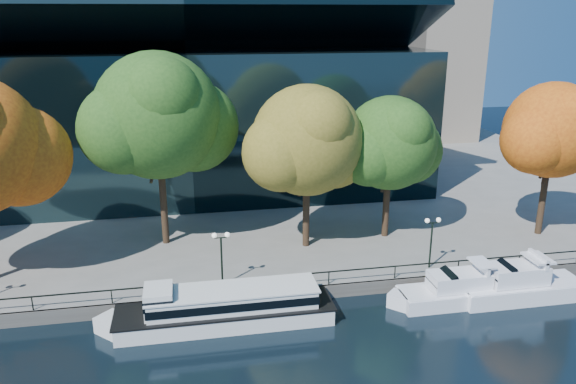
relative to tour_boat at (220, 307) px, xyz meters
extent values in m
plane|color=black|center=(2.96, -0.97, -1.26)|extent=(160.00, 160.00, 0.00)
cube|color=slate|center=(2.96, 35.53, -0.76)|extent=(90.00, 67.00, 1.00)
cube|color=#47443F|center=(2.96, 2.08, -0.76)|extent=(90.00, 0.25, 1.00)
cube|color=black|center=(2.96, 2.28, 0.69)|extent=(88.20, 0.08, 0.08)
cube|color=black|center=(2.96, 2.28, 0.19)|extent=(0.07, 0.07, 0.90)
cube|color=black|center=(-1.04, 31.03, 6.74)|extent=(50.00, 24.00, 16.00)
cube|color=black|center=(-1.04, 27.03, 16.24)|extent=(50.00, 17.14, 7.86)
cube|color=silver|center=(0.36, 0.00, -0.70)|extent=(14.01, 3.40, 1.10)
cube|color=black|center=(0.36, 0.00, -0.13)|extent=(14.29, 3.47, 0.12)
cube|color=silver|center=(-6.65, 0.00, -0.70)|extent=(2.82, 2.82, 1.10)
cube|color=silver|center=(0.86, 0.00, 0.50)|extent=(10.93, 2.79, 1.20)
cube|color=black|center=(0.86, 0.00, 0.55)|extent=(11.07, 2.86, 0.55)
cube|color=silver|center=(0.86, 0.00, 1.15)|extent=(11.21, 2.93, 0.10)
cube|color=silver|center=(-3.85, 0.00, 0.80)|extent=(1.80, 2.38, 1.80)
cube|color=black|center=(-3.85, 0.00, 1.00)|extent=(1.85, 2.45, 0.70)
cube|color=white|center=(17.18, -0.26, -0.72)|extent=(9.32, 2.66, 1.06)
cube|color=white|center=(12.53, -0.26, -0.72)|extent=(2.04, 2.04, 1.06)
cube|color=white|center=(17.18, -0.26, -0.17)|extent=(9.13, 2.61, 0.07)
cube|color=white|center=(16.72, -0.26, 0.48)|extent=(4.19, 2.00, 1.15)
cube|color=black|center=(15.51, -0.26, 0.56)|extent=(1.83, 1.92, 1.45)
cube|color=white|center=(18.30, -0.26, 1.32)|extent=(0.22, 2.08, 0.71)
cube|color=white|center=(18.30, -0.26, 1.67)|extent=(1.24, 2.08, 0.13)
cube|color=white|center=(21.41, -0.50, -0.65)|extent=(9.13, 2.84, 1.22)
cube|color=white|center=(16.85, -0.50, -0.65)|extent=(2.24, 2.24, 1.22)
cube|color=white|center=(21.41, -0.50, -0.02)|extent=(8.94, 2.78, 0.08)
cube|color=white|center=(20.96, -0.50, 0.72)|extent=(4.11, 2.13, 1.32)
cube|color=black|center=(19.77, -0.50, 0.82)|extent=(1.86, 2.04, 1.53)
cube|color=white|center=(22.51, -0.50, 1.69)|extent=(0.25, 2.21, 0.81)
cube|color=white|center=(22.51, -0.50, 1.79)|extent=(1.42, 2.21, 0.15)
sphere|color=#AC3A0D|center=(-13.37, 9.14, 8.51)|extent=(7.27, 7.27, 7.27)
cylinder|color=black|center=(-3.66, 12.28, 4.08)|extent=(0.56, 0.56, 8.67)
cylinder|color=black|center=(-3.16, 12.48, 7.49)|extent=(1.32, 2.03, 4.32)
cylinder|color=black|center=(-4.06, 11.98, 7.18)|extent=(1.21, 1.38, 3.87)
sphere|color=#234C17|center=(-3.66, 12.28, 10.59)|extent=(10.13, 10.13, 10.13)
sphere|color=#234C17|center=(-0.87, 13.80, 9.32)|extent=(7.59, 7.59, 7.59)
sphere|color=#234C17|center=(-6.19, 11.27, 9.83)|extent=(7.09, 7.09, 7.09)
sphere|color=#234C17|center=(-3.15, 10.25, 12.36)|extent=(6.08, 6.08, 6.08)
cylinder|color=black|center=(7.87, 9.50, 3.34)|extent=(0.56, 0.56, 7.18)
cylinder|color=black|center=(8.37, 9.70, 6.16)|extent=(1.16, 1.74, 3.60)
cylinder|color=black|center=(7.47, 9.20, 5.90)|extent=(1.06, 1.20, 3.22)
sphere|color=brown|center=(7.87, 9.50, 8.73)|extent=(8.84, 8.84, 8.84)
sphere|color=brown|center=(10.30, 10.83, 7.62)|extent=(6.63, 6.63, 6.63)
sphere|color=brown|center=(5.66, 8.62, 8.06)|extent=(6.19, 6.19, 6.19)
sphere|color=brown|center=(8.32, 7.74, 10.27)|extent=(5.30, 5.30, 5.30)
cylinder|color=black|center=(15.13, 10.36, 3.05)|extent=(0.56, 0.56, 6.61)
cylinder|color=black|center=(15.63, 10.56, 5.65)|extent=(1.09, 1.63, 3.32)
cylinder|color=black|center=(14.73, 10.06, 5.41)|extent=(1.00, 1.13, 2.97)
sphere|color=#234C17|center=(15.13, 10.36, 8.01)|extent=(7.85, 7.85, 7.85)
sphere|color=#234C17|center=(17.29, 11.54, 7.03)|extent=(5.89, 5.89, 5.89)
sphere|color=#234C17|center=(13.17, 9.58, 7.42)|extent=(5.50, 5.50, 5.50)
sphere|color=#234C17|center=(15.52, 8.79, 9.38)|extent=(4.71, 4.71, 4.71)
cylinder|color=black|center=(28.66, 8.34, 3.45)|extent=(0.56, 0.56, 7.40)
cylinder|color=black|center=(29.16, 8.54, 6.35)|extent=(1.18, 1.79, 3.70)
cylinder|color=black|center=(28.26, 8.04, 6.09)|extent=(1.08, 1.23, 3.31)
sphere|color=#AC3A0D|center=(28.66, 8.34, 9.00)|extent=(8.05, 8.05, 8.05)
sphere|color=#AC3A0D|center=(30.87, 9.55, 7.99)|extent=(6.04, 6.04, 6.04)
sphere|color=#AC3A0D|center=(26.65, 7.54, 8.39)|extent=(5.63, 5.63, 5.63)
sphere|color=#AC3A0D|center=(29.06, 6.73, 10.41)|extent=(4.83, 4.83, 4.83)
cylinder|color=black|center=(0.45, 3.53, 1.54)|extent=(0.14, 0.14, 3.60)
cube|color=black|center=(0.45, 3.53, 3.39)|extent=(0.90, 0.06, 0.06)
sphere|color=white|center=(0.00, 3.53, 3.59)|extent=(0.36, 0.36, 0.36)
sphere|color=white|center=(0.90, 3.53, 3.59)|extent=(0.36, 0.36, 0.36)
cylinder|color=black|center=(16.23, 3.53, 1.54)|extent=(0.14, 0.14, 3.60)
cube|color=black|center=(16.23, 3.53, 3.39)|extent=(0.90, 0.06, 0.06)
sphere|color=white|center=(15.78, 3.53, 3.59)|extent=(0.36, 0.36, 0.36)
sphere|color=white|center=(16.68, 3.53, 3.59)|extent=(0.36, 0.36, 0.36)
camera|label=1|loc=(-1.67, -32.95, 18.32)|focal=35.00mm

